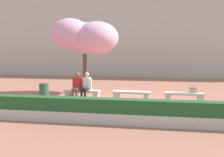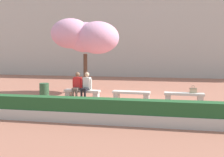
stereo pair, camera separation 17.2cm
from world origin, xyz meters
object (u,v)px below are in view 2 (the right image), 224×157
person_seated_left (77,85)px  cherry_tree_main (86,37)px  trash_bin (44,91)px  person_seated_right (86,85)px  stone_bench_near_west (131,94)px  stone_bench_center (184,96)px  handbag (193,90)px  stone_bench_west_end (82,93)px

person_seated_left → cherry_tree_main: bearing=92.9°
cherry_tree_main → trash_bin: cherry_tree_main is taller
person_seated_right → person_seated_left: bearing=-179.9°
stone_bench_near_west → stone_bench_center: same height
person_seated_left → handbag: 5.32m
stone_bench_west_end → person_seated_right: bearing=-13.6°
cherry_tree_main → trash_bin: 3.82m
person_seated_left → cherry_tree_main: 3.08m
stone_bench_near_west → handbag: 2.75m
stone_bench_near_west → trash_bin: (-4.08, -0.42, 0.09)m
stone_bench_west_end → trash_bin: trash_bin is taller
person_seated_right → cherry_tree_main: size_ratio=0.32×
stone_bench_center → person_seated_left: (-4.94, -0.05, 0.40)m
handbag → stone_bench_west_end: bearing=-179.8°
stone_bench_near_west → handbag: size_ratio=5.14×
stone_bench_center → person_seated_left: bearing=-179.4°
person_seated_right → cherry_tree_main: bearing=105.6°
person_seated_left → trash_bin: 1.57m
person_seated_left → handbag: person_seated_left is taller
cherry_tree_main → handbag: bearing=-19.4°
stone_bench_center → cherry_tree_main: (-5.04, 1.93, 2.76)m
stone_bench_near_west → handbag: handbag is taller
stone_bench_west_end → stone_bench_near_west: bearing=0.0°
handbag → trash_bin: bearing=-176.3°
stone_bench_near_west → person_seated_right: 2.17m
person_seated_right → cherry_tree_main: (-0.55, 1.98, 2.36)m
person_seated_right → stone_bench_near_west: bearing=1.4°
stone_bench_near_west → person_seated_left: person_seated_left is taller
stone_bench_west_end → handbag: 5.09m
stone_bench_near_west → person_seated_left: size_ratio=1.35×
stone_bench_center → cherry_tree_main: bearing=159.1°
cherry_tree_main → stone_bench_west_end: bearing=-80.1°
person_seated_left → person_seated_right: 0.45m
person_seated_left → trash_bin: person_seated_left is taller
handbag → trash_bin: size_ratio=0.43×
stone_bench_west_end → person_seated_left: (-0.23, -0.05, 0.40)m
stone_bench_near_west → person_seated_left: bearing=-178.8°
stone_bench_center → handbag: (0.38, 0.02, 0.28)m
stone_bench_center → person_seated_left: 4.95m
person_seated_left → trash_bin: bearing=-166.1°
stone_bench_center → trash_bin: (-6.44, -0.42, 0.09)m
handbag → trash_bin: 6.83m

